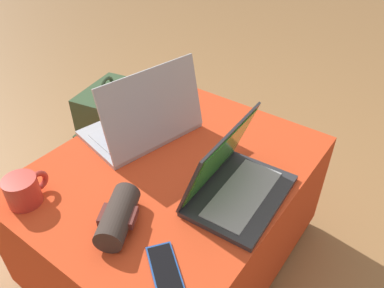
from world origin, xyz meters
TOP-DOWN VIEW (x-y plane):
  - ground_plane at (0.00, 0.00)m, footprint 14.00×14.00m
  - ottoman at (0.00, 0.00)m, footprint 0.93×0.76m
  - laptop_near at (0.01, -0.23)m, footprint 0.34×0.25m
  - laptop_far at (0.07, 0.18)m, footprint 0.43×0.34m
  - cell_phone at (-0.31, -0.23)m, footprint 0.14×0.16m
  - backpack at (0.22, 0.55)m, footprint 0.32×0.29m
  - wrist_brace at (-0.28, -0.04)m, footprint 0.20×0.15m
  - coffee_mug at (-0.37, 0.24)m, footprint 0.13×0.09m

SIDE VIEW (x-z plane):
  - ground_plane at x=0.00m, z-range 0.00..0.00m
  - backpack at x=0.22m, z-range -0.04..0.48m
  - ottoman at x=0.00m, z-range 0.00..0.46m
  - cell_phone at x=-0.31m, z-range 0.46..0.47m
  - wrist_brace at x=-0.28m, z-range 0.46..0.54m
  - coffee_mug at x=-0.37m, z-range 0.46..0.55m
  - laptop_near at x=0.01m, z-range 0.39..0.62m
  - laptop_far at x=0.07m, z-range 0.38..0.65m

